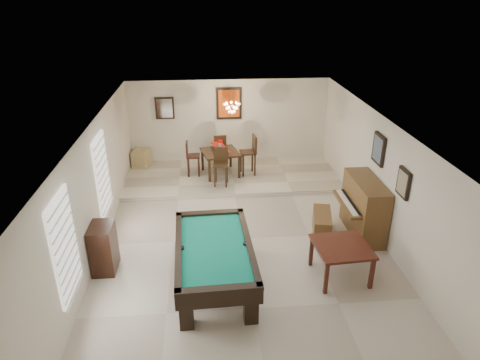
{
  "coord_description": "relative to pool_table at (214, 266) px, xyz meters",
  "views": [
    {
      "loc": [
        -0.73,
        -8.01,
        5.09
      ],
      "look_at": [
        0.0,
        0.6,
        1.15
      ],
      "focal_mm": 32.0,
      "sensor_mm": 36.0,
      "label": 1
    }
  ],
  "objects": [
    {
      "name": "ground_plane",
      "position": [
        0.65,
        1.55,
        -0.43
      ],
      "size": [
        6.0,
        9.0,
        0.02
      ],
      "primitive_type": "cube",
      "color": "beige"
    },
    {
      "name": "wall_back",
      "position": [
        0.65,
        6.05,
        0.88
      ],
      "size": [
        6.0,
        0.04,
        2.6
      ],
      "primitive_type": "cube",
      "color": "silver",
      "rests_on": "ground_plane"
    },
    {
      "name": "wall_front",
      "position": [
        0.65,
        -2.95,
        0.88
      ],
      "size": [
        6.0,
        0.04,
        2.6
      ],
      "primitive_type": "cube",
      "color": "silver",
      "rests_on": "ground_plane"
    },
    {
      "name": "wall_left",
      "position": [
        -2.35,
        1.55,
        0.88
      ],
      "size": [
        0.04,
        9.0,
        2.6
      ],
      "primitive_type": "cube",
      "color": "silver",
      "rests_on": "ground_plane"
    },
    {
      "name": "wall_right",
      "position": [
        3.65,
        1.55,
        0.88
      ],
      "size": [
        0.04,
        9.0,
        2.6
      ],
      "primitive_type": "cube",
      "color": "silver",
      "rests_on": "ground_plane"
    },
    {
      "name": "ceiling",
      "position": [
        0.65,
        1.55,
        2.18
      ],
      "size": [
        6.0,
        9.0,
        0.04
      ],
      "primitive_type": "cube",
      "color": "white",
      "rests_on": "wall_back"
    },
    {
      "name": "dining_step",
      "position": [
        0.65,
        4.8,
        -0.36
      ],
      "size": [
        6.0,
        2.5,
        0.12
      ],
      "primitive_type": "cube",
      "color": "beige",
      "rests_on": "ground_plane"
    },
    {
      "name": "window_left_front",
      "position": [
        -2.32,
        -0.65,
        0.98
      ],
      "size": [
        0.06,
        1.0,
        1.7
      ],
      "primitive_type": "cube",
      "color": "white",
      "rests_on": "wall_left"
    },
    {
      "name": "window_left_rear",
      "position": [
        -2.32,
        2.15,
        0.98
      ],
      "size": [
        0.06,
        1.0,
        1.7
      ],
      "primitive_type": "cube",
      "color": "white",
      "rests_on": "wall_left"
    },
    {
      "name": "pool_table",
      "position": [
        0.0,
        0.0,
        0.0
      ],
      "size": [
        1.46,
        2.57,
        0.84
      ],
      "primitive_type": null,
      "rotation": [
        0.0,
        0.0,
        0.04
      ],
      "color": "black",
      "rests_on": "ground_plane"
    },
    {
      "name": "square_table",
      "position": [
        2.38,
        0.07,
        -0.08
      ],
      "size": [
        1.07,
        1.07,
        0.69
      ],
      "primitive_type": null,
      "rotation": [
        0.0,
        0.0,
        0.07
      ],
      "color": "#37150D",
      "rests_on": "ground_plane"
    },
    {
      "name": "upright_piano",
      "position": [
        3.2,
        1.58,
        0.22
      ],
      "size": [
        0.86,
        1.53,
        1.28
      ],
      "primitive_type": null,
      "color": "brown",
      "rests_on": "ground_plane"
    },
    {
      "name": "piano_bench",
      "position": [
        2.42,
        1.56,
        -0.15
      ],
      "size": [
        0.57,
        1.02,
        0.53
      ],
      "primitive_type": "cube",
      "rotation": [
        0.0,
        0.0,
        -0.22
      ],
      "color": "brown",
      "rests_on": "ground_plane"
    },
    {
      "name": "apothecary_chest",
      "position": [
        -2.11,
        0.68,
        0.06
      ],
      "size": [
        0.43,
        0.64,
        0.97
      ],
      "primitive_type": "cube",
      "color": "black",
      "rests_on": "ground_plane"
    },
    {
      "name": "dining_table",
      "position": [
        0.32,
        4.88,
        0.11
      ],
      "size": [
        1.18,
        1.18,
        0.81
      ],
      "primitive_type": null,
      "rotation": [
        0.0,
        0.0,
        0.22
      ],
      "color": "black",
      "rests_on": "dining_step"
    },
    {
      "name": "flower_vase",
      "position": [
        0.32,
        4.88,
        0.63
      ],
      "size": [
        0.18,
        0.18,
        0.24
      ],
      "primitive_type": null,
      "rotation": [
        0.0,
        0.0,
        0.34
      ],
      "color": "red",
      "rests_on": "dining_table"
    },
    {
      "name": "dining_chair_south",
      "position": [
        0.3,
        4.14,
        0.22
      ],
      "size": [
        0.43,
        0.43,
        1.04
      ],
      "primitive_type": null,
      "rotation": [
        0.0,
        0.0,
        -0.13
      ],
      "color": "black",
      "rests_on": "dining_step"
    },
    {
      "name": "dining_chair_north",
      "position": [
        0.33,
        5.58,
        0.19
      ],
      "size": [
        0.4,
        0.4,
        0.99
      ],
      "primitive_type": null,
      "rotation": [
        0.0,
        0.0,
        3.25
      ],
      "color": "black",
      "rests_on": "dining_step"
    },
    {
      "name": "dining_chair_west",
      "position": [
        -0.45,
        4.89,
        0.2
      ],
      "size": [
        0.37,
        0.37,
        0.99
      ],
      "primitive_type": null,
      "rotation": [
        0.0,
        0.0,
        1.56
      ],
      "color": "black",
      "rests_on": "dining_step"
    },
    {
      "name": "dining_chair_east",
      "position": [
        1.1,
        4.83,
        0.27
      ],
      "size": [
        0.47,
        0.47,
        1.14
      ],
      "primitive_type": null,
      "rotation": [
        0.0,
        0.0,
        -1.46
      ],
      "color": "black",
      "rests_on": "dining_step"
    },
    {
      "name": "corner_bench",
      "position": [
        -2.03,
        5.7,
        -0.05
      ],
      "size": [
        0.56,
        0.64,
        0.5
      ],
      "primitive_type": "cube",
      "rotation": [
        0.0,
        0.0,
        -0.23
      ],
      "color": "tan",
      "rests_on": "dining_step"
    },
    {
      "name": "chandelier",
      "position": [
        0.65,
        4.75,
        1.78
      ],
      "size": [
        0.44,
        0.44,
        0.6
      ],
      "primitive_type": null,
      "color": "#FFE5B2",
      "rests_on": "ceiling"
    },
    {
      "name": "back_painting",
      "position": [
        0.65,
        6.01,
        1.48
      ],
      "size": [
        0.75,
        0.06,
        0.95
      ],
      "primitive_type": "cube",
      "color": "#D84C14",
      "rests_on": "wall_back"
    },
    {
      "name": "back_mirror",
      "position": [
        -1.25,
        6.01,
        1.38
      ],
      "size": [
        0.55,
        0.06,
        0.65
      ],
      "primitive_type": "cube",
      "color": "white",
      "rests_on": "wall_back"
    },
    {
      "name": "right_picture_upper",
      "position": [
        3.61,
        1.85,
        1.48
      ],
      "size": [
        0.06,
        0.55,
        0.65
      ],
      "primitive_type": "cube",
      "color": "slate",
      "rests_on": "wall_right"
    },
    {
      "name": "right_picture_lower",
      "position": [
        3.61,
        0.55,
        1.28
      ],
      "size": [
        0.06,
        0.45,
        0.55
      ],
      "primitive_type": "cube",
      "color": "gray",
      "rests_on": "wall_right"
    }
  ]
}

